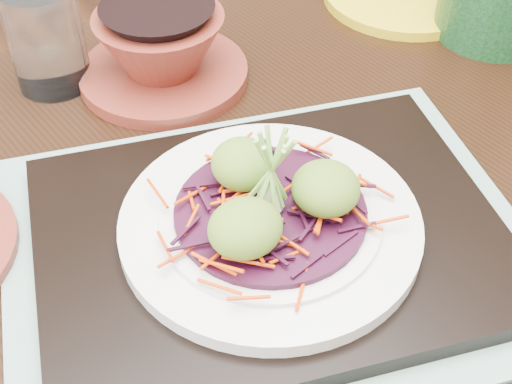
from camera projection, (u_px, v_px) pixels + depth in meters
dining_table at (235, 306)px, 0.66m from camera, size 1.20×0.84×0.72m
placemat at (270, 245)px, 0.58m from camera, size 0.51×0.45×0.00m
serving_tray at (270, 237)px, 0.58m from camera, size 0.44×0.38×0.02m
white_plate at (270, 223)px, 0.57m from camera, size 0.24×0.24×0.02m
cabbage_bed at (270, 212)px, 0.56m from camera, size 0.15×0.15×0.01m
carrot_julienne at (271, 205)px, 0.55m from camera, size 0.18×0.18×0.01m
guacamole_scoops at (271, 193)px, 0.54m from camera, size 0.13×0.12×0.04m
scallion_garnish at (271, 174)px, 0.53m from camera, size 0.06×0.06×0.08m
water_glass at (46, 37)px, 0.71m from camera, size 0.08×0.08×0.11m
terracotta_bowl_set at (162, 52)px, 0.73m from camera, size 0.21×0.21×0.07m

